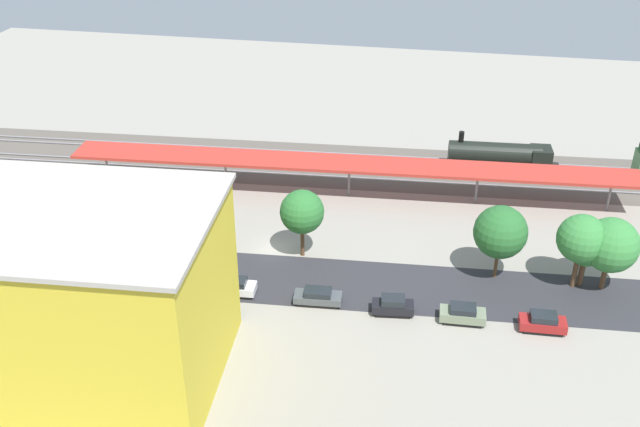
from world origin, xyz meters
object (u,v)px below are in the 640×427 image
(street_tree_0, at_px, (611,245))
(parked_car_2, at_px, (393,306))
(parked_car_4, at_px, (235,287))
(street_tree_2, at_px, (171,204))
(parked_car_5, at_px, (162,281))
(locomotive, at_px, (504,157))
(parked_car_1, at_px, (463,315))
(parked_car_0, at_px, (543,323))
(street_tree_5, at_px, (587,247))
(street_tree_3, at_px, (302,212))
(street_tree_1, at_px, (500,232))
(box_truck_0, at_px, (195,272))
(street_tree_4, at_px, (582,239))
(construction_building, at_px, (5,293))
(traffic_light, at_px, (164,210))
(parked_car_3, at_px, (318,297))
(platform_canopy_near, at_px, (349,164))

(street_tree_0, bearing_deg, parked_car_2, 21.84)
(parked_car_4, bearing_deg, street_tree_2, -41.24)
(parked_car_5, bearing_deg, locomotive, -135.34)
(parked_car_1, distance_m, parked_car_2, 6.62)
(parked_car_0, bearing_deg, street_tree_5, -117.36)
(parked_car_0, bearing_deg, street_tree_3, -19.25)
(parked_car_1, height_order, parked_car_4, parked_car_1)
(street_tree_0, distance_m, street_tree_2, 45.69)
(street_tree_1, bearing_deg, parked_car_5, 13.88)
(street_tree_3, bearing_deg, street_tree_0, 179.24)
(box_truck_0, xyz_separation_m, street_tree_4, (-37.79, -7.06, 4.04))
(locomotive, relative_size, construction_building, 0.42)
(locomotive, bearing_deg, street_tree_3, 49.57)
(street_tree_5, bearing_deg, street_tree_1, 0.60)
(parked_car_0, relative_size, street_tree_0, 0.55)
(parked_car_4, height_order, street_tree_4, street_tree_4)
(street_tree_1, bearing_deg, construction_building, 27.95)
(parked_car_1, relative_size, box_truck_0, 0.52)
(parked_car_1, xyz_separation_m, street_tree_3, (17.31, -8.67, 4.59))
(street_tree_2, bearing_deg, parked_car_0, 167.79)
(locomotive, bearing_deg, street_tree_5, 104.90)
(traffic_light, bearing_deg, street_tree_1, -179.98)
(street_tree_4, xyz_separation_m, traffic_light, (43.72, -0.28, -1.39))
(locomotive, height_order, parked_car_3, locomotive)
(locomotive, bearing_deg, parked_car_2, 71.78)
(parked_car_4, xyz_separation_m, parked_car_5, (7.61, 0.22, -0.04))
(parked_car_1, distance_m, street_tree_0, 16.67)
(street_tree_1, relative_size, street_tree_3, 1.04)
(street_tree_1, relative_size, traffic_light, 1.28)
(street_tree_1, bearing_deg, traffic_light, 0.02)
(street_tree_5, relative_size, traffic_light, 1.04)
(construction_building, relative_size, street_tree_3, 4.56)
(parked_car_1, xyz_separation_m, parked_car_3, (14.00, -0.32, -0.10))
(parked_car_4, height_order, street_tree_2, street_tree_2)
(parked_car_1, distance_m, street_tree_5, 14.88)
(street_tree_5, bearing_deg, parked_car_5, 11.25)
(box_truck_0, bearing_deg, street_tree_3, -141.07)
(parked_car_1, bearing_deg, street_tree_1, -110.91)
(locomotive, xyz_separation_m, parked_car_1, (4.73, 34.54, -1.11))
(platform_canopy_near, bearing_deg, street_tree_0, 151.64)
(street_tree_0, height_order, street_tree_3, street_tree_0)
(parked_car_4, bearing_deg, construction_building, 41.96)
(parked_car_1, bearing_deg, parked_car_4, -0.83)
(street_tree_2, height_order, street_tree_3, street_tree_2)
(platform_canopy_near, height_order, construction_building, construction_building)
(parked_car_0, bearing_deg, parked_car_1, 0.40)
(parked_car_4, distance_m, street_tree_3, 10.85)
(traffic_light, bearing_deg, construction_building, 77.05)
(locomotive, distance_m, street_tree_0, 28.00)
(parked_car_3, relative_size, street_tree_5, 0.73)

